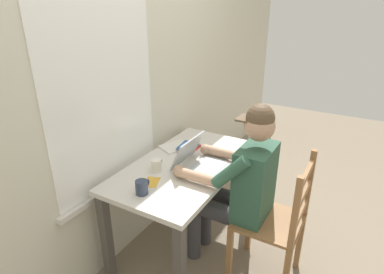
{
  "coord_description": "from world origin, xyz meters",
  "views": [
    {
      "loc": [
        -1.78,
        -1.07,
        1.83
      ],
      "look_at": [
        -0.0,
        -0.05,
        0.95
      ],
      "focal_mm": 30.22,
      "sensor_mm": 36.0,
      "label": 1
    }
  ],
  "objects": [
    {
      "name": "ground_plane",
      "position": [
        0.0,
        0.0,
        0.0
      ],
      "size": [
        8.0,
        8.0,
        0.0
      ],
      "primitive_type": "plane",
      "color": "gray"
    },
    {
      "name": "back_wall",
      "position": [
        -0.01,
        0.42,
        1.3
      ],
      "size": [
        6.0,
        0.08,
        2.6
      ],
      "color": "beige",
      "rests_on": "ground"
    },
    {
      "name": "desk",
      "position": [
        0.0,
        0.0,
        0.62
      ],
      "size": [
        1.23,
        0.68,
        0.73
      ],
      "color": "beige",
      "rests_on": "ground"
    },
    {
      "name": "seated_person",
      "position": [
        -0.0,
        -0.41,
        0.7
      ],
      "size": [
        0.5,
        0.6,
        1.26
      ],
      "color": "#2D5642",
      "rests_on": "ground"
    },
    {
      "name": "wooden_chair",
      "position": [
        -0.0,
        -0.7,
        0.47
      ],
      "size": [
        0.42,
        0.42,
        0.95
      ],
      "color": "olive",
      "rests_on": "ground"
    },
    {
      "name": "laptop",
      "position": [
        -0.01,
        -0.12,
        0.78
      ],
      "size": [
        0.33,
        0.32,
        0.22
      ],
      "color": "#ADAFB2",
      "rests_on": "desk"
    },
    {
      "name": "computer_mouse",
      "position": [
        0.24,
        -0.19,
        0.74
      ],
      "size": [
        0.06,
        0.1,
        0.03
      ],
      "primitive_type": "ellipsoid",
      "color": "#ADAFB2",
      "rests_on": "desk"
    },
    {
      "name": "coffee_mug_white",
      "position": [
        -0.2,
        0.12,
        0.77
      ],
      "size": [
        0.11,
        0.07,
        0.09
      ],
      "color": "silver",
      "rests_on": "desk"
    },
    {
      "name": "coffee_mug_dark",
      "position": [
        -0.47,
        0.03,
        0.77
      ],
      "size": [
        0.11,
        0.08,
        0.09
      ],
      "color": "#2D384C",
      "rests_on": "desk"
    },
    {
      "name": "book_stack_main",
      "position": [
        0.21,
        0.11,
        0.75
      ],
      "size": [
        0.19,
        0.14,
        0.04
      ],
      "color": "#BC332D",
      "rests_on": "desk"
    },
    {
      "name": "paper_pile_near_laptop",
      "position": [
        0.19,
        0.21,
        0.73
      ],
      "size": [
        0.28,
        0.25,
        0.02
      ],
      "primitive_type": "cube",
      "rotation": [
        0.0,
        0.0,
        -0.42
      ],
      "color": "silver",
      "rests_on": "desk"
    },
    {
      "name": "paper_pile_back_corner",
      "position": [
        0.27,
        -0.13,
        0.73
      ],
      "size": [
        0.23,
        0.23,
        0.01
      ],
      "primitive_type": "cube",
      "rotation": [
        0.0,
        0.0,
        -0.3
      ],
      "color": "silver",
      "rests_on": "desk"
    },
    {
      "name": "landscape_photo_print",
      "position": [
        -0.34,
        0.06,
        0.73
      ],
      "size": [
        0.15,
        0.13,
        0.0
      ],
      "primitive_type": "cube",
      "rotation": [
        0.0,
        0.0,
        0.35
      ],
      "color": "gold",
      "rests_on": "desk"
    }
  ]
}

